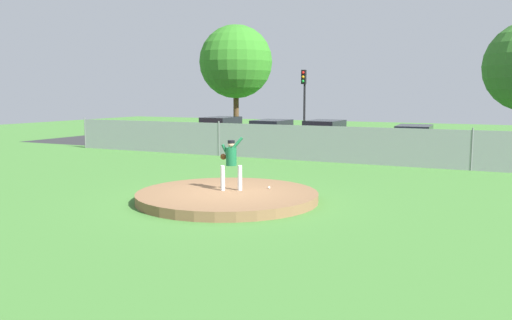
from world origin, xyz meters
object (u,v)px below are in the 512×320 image
object	(u,v)px
baseball	(269,188)
parked_car_red	(221,132)
parked_car_teal	(414,141)
parked_car_burgundy	(324,137)
traffic_light_near	(304,93)
traffic_cone_orange	(450,155)
parked_car_slate	(272,135)
pitcher_youth	(231,160)

from	to	relation	value
baseball	parked_car_red	bearing A→B (deg)	124.79
baseball	parked_car_teal	distance (m)	13.36
parked_car_teal	parked_car_burgundy	bearing A→B (deg)	178.85
parked_car_teal	traffic_light_near	world-z (taller)	traffic_light_near
parked_car_teal	traffic_cone_orange	world-z (taller)	parked_car_teal
baseball	parked_car_teal	xyz separation A→B (m)	(2.09, 13.19, 0.45)
traffic_light_near	baseball	bearing A→B (deg)	-72.32
parked_car_slate	baseball	bearing A→B (deg)	-65.94
parked_car_burgundy	traffic_light_near	distance (m)	5.65
parked_car_burgundy	parked_car_teal	xyz separation A→B (m)	(4.82, -0.10, -0.06)
pitcher_youth	traffic_cone_orange	bearing A→B (deg)	69.59
parked_car_burgundy	baseball	bearing A→B (deg)	-78.38
traffic_light_near	pitcher_youth	bearing A→B (deg)	-75.70
baseball	parked_car_slate	size ratio (longest dim) A/B	0.02
baseball	parked_car_teal	size ratio (longest dim) A/B	0.02
parked_car_red	traffic_light_near	xyz separation A→B (m)	(4.02, 3.70, 2.37)
pitcher_youth	parked_car_red	bearing A→B (deg)	120.78
pitcher_youth	baseball	distance (m)	1.49
baseball	parked_car_red	world-z (taller)	parked_car_red
parked_car_burgundy	parked_car_red	distance (m)	6.90
parked_car_slate	traffic_light_near	xyz separation A→B (m)	(0.30, 4.34, 2.40)
pitcher_youth	traffic_light_near	distance (m)	18.97
parked_car_burgundy	traffic_cone_orange	size ratio (longest dim) A/B	8.04
parked_car_burgundy	parked_car_slate	xyz separation A→B (m)	(-3.16, -0.09, -0.01)
parked_car_burgundy	traffic_light_near	world-z (taller)	traffic_light_near
parked_car_red	traffic_cone_orange	size ratio (longest dim) A/B	8.47
pitcher_youth	parked_car_teal	bearing A→B (deg)	77.79
pitcher_youth	traffic_cone_orange	world-z (taller)	pitcher_youth
parked_car_red	parked_car_teal	size ratio (longest dim) A/B	1.00
traffic_cone_orange	traffic_light_near	bearing A→B (deg)	151.39
parked_car_red	pitcher_youth	bearing A→B (deg)	-59.22
pitcher_youth	parked_car_burgundy	size ratio (longest dim) A/B	0.37
parked_car_teal	pitcher_youth	bearing A→B (deg)	-102.21
parked_car_slate	parked_car_burgundy	bearing A→B (deg)	1.60
parked_car_burgundy	parked_car_teal	distance (m)	4.82
pitcher_youth	baseball	xyz separation A→B (m)	(0.93, 0.74, -0.90)
baseball	traffic_cone_orange	size ratio (longest dim) A/B	0.13
traffic_cone_orange	baseball	bearing A→B (deg)	-107.71
parked_car_burgundy	parked_car_teal	size ratio (longest dim) A/B	0.95
pitcher_youth	parked_car_burgundy	distance (m)	14.15
parked_car_burgundy	parked_car_slate	size ratio (longest dim) A/B	0.98
traffic_cone_orange	pitcher_youth	bearing A→B (deg)	-110.41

